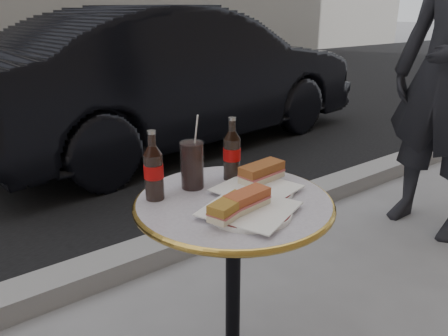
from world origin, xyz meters
TOP-DOWN VIEW (x-y plane):
  - curb at (0.00, 0.90)m, footprint 40.00×0.20m
  - bistro_table at (0.00, 0.00)m, footprint 0.62×0.62m
  - plate_left at (-0.03, -0.11)m, footprint 0.30×0.30m
  - plate_right at (0.09, -0.00)m, footprint 0.25×0.25m
  - sandwich_left_a at (-0.10, -0.11)m, footprint 0.15×0.11m
  - sandwich_left_b at (-0.03, -0.10)m, footprint 0.15×0.08m
  - sandwich_right at (0.15, 0.04)m, footprint 0.17×0.09m
  - cola_bottle_left at (-0.19, 0.15)m, footprint 0.08×0.08m
  - cola_bottle_right at (0.10, 0.14)m, footprint 0.06×0.06m
  - cola_glass at (-0.05, 0.16)m, footprint 0.09×0.09m
  - parked_car at (1.46, 2.70)m, footprint 1.81×4.10m

SIDE VIEW (x-z plane):
  - curb at x=0.00m, z-range -0.01..0.11m
  - bistro_table at x=0.00m, z-range 0.00..0.73m
  - parked_car at x=1.46m, z-range 0.00..1.31m
  - plate_right at x=0.09m, z-range 0.73..0.75m
  - plate_left at x=-0.03m, z-range 0.73..0.75m
  - sandwich_left_a at x=-0.10m, z-range 0.75..0.79m
  - sandwich_left_b at x=-0.03m, z-range 0.75..0.80m
  - sandwich_right at x=0.15m, z-range 0.75..0.80m
  - cola_glass at x=-0.05m, z-range 0.73..0.89m
  - cola_bottle_right at x=0.10m, z-range 0.73..0.95m
  - cola_bottle_left at x=-0.19m, z-range 0.73..0.95m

